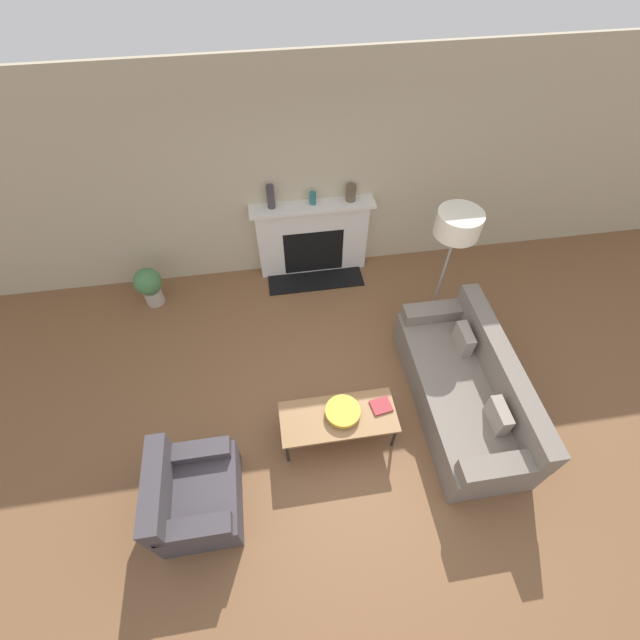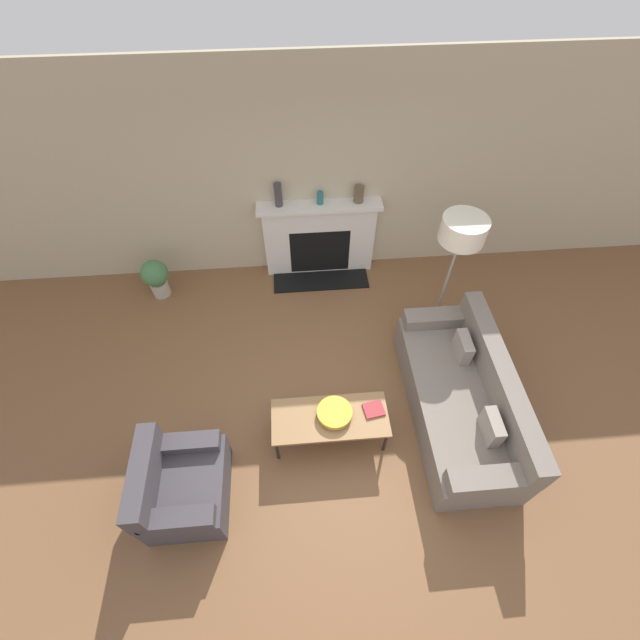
{
  "view_description": "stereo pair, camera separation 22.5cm",
  "coord_description": "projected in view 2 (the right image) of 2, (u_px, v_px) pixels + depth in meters",
  "views": [
    {
      "loc": [
        -0.66,
        -1.96,
        4.49
      ],
      "look_at": [
        -0.17,
        1.28,
        0.45
      ],
      "focal_mm": 24.0,
      "sensor_mm": 36.0,
      "label": 1
    },
    {
      "loc": [
        -0.44,
        -1.98,
        4.49
      ],
      "look_at": [
        -0.17,
        1.28,
        0.45
      ],
      "focal_mm": 24.0,
      "sensor_mm": 36.0,
      "label": 2
    }
  ],
  "objects": [
    {
      "name": "potted_plant",
      "position": [
        156.0,
        276.0,
        5.83
      ],
      "size": [
        0.36,
        0.36,
        0.58
      ],
      "color": "#B2A899",
      "rests_on": "ground_plane"
    },
    {
      "name": "fireplace",
      "position": [
        319.0,
        239.0,
        5.98
      ],
      "size": [
        1.64,
        0.59,
        1.15
      ],
      "color": "silver",
      "rests_on": "ground_plane"
    },
    {
      "name": "armchair_near",
      "position": [
        181.0,
        486.0,
        4.1
      ],
      "size": [
        0.76,
        0.88,
        0.81
      ],
      "rotation": [
        0.0,
        0.0,
        1.57
      ],
      "color": "#423D42",
      "rests_on": "ground_plane"
    },
    {
      "name": "mantel_vase_left",
      "position": [
        278.0,
        195.0,
        5.38
      ],
      "size": [
        0.1,
        0.1,
        0.32
      ],
      "color": "#3D383D",
      "rests_on": "fireplace"
    },
    {
      "name": "bowl",
      "position": [
        335.0,
        413.0,
        4.4
      ],
      "size": [
        0.37,
        0.37,
        0.08
      ],
      "color": "gold",
      "rests_on": "coffee_table"
    },
    {
      "name": "couch",
      "position": [
        462.0,
        398.0,
        4.68
      ],
      "size": [
        0.92,
        2.14,
        0.85
      ],
      "rotation": [
        0.0,
        0.0,
        -1.57
      ],
      "color": "slate",
      "rests_on": "ground_plane"
    },
    {
      "name": "book",
      "position": [
        374.0,
        409.0,
        4.46
      ],
      "size": [
        0.23,
        0.21,
        0.02
      ],
      "rotation": [
        0.0,
        0.0,
        0.16
      ],
      "color": "#9E2D33",
      "rests_on": "coffee_table"
    },
    {
      "name": "wall_back",
      "position": [
        324.0,
        177.0,
        5.38
      ],
      "size": [
        18.0,
        0.06,
        2.9
      ],
      "color": "#BCAD8E",
      "rests_on": "ground_plane"
    },
    {
      "name": "ground_plane",
      "position": [
        345.0,
        433.0,
        4.76
      ],
      "size": [
        18.0,
        18.0,
        0.0
      ],
      "primitive_type": "plane",
      "color": "brown"
    },
    {
      "name": "floor_lamp",
      "position": [
        462.0,
        236.0,
        4.69
      ],
      "size": [
        0.51,
        0.51,
        1.65
      ],
      "color": "gray",
      "rests_on": "ground_plane"
    },
    {
      "name": "mantel_vase_center_left",
      "position": [
        320.0,
        198.0,
        5.47
      ],
      "size": [
        0.09,
        0.09,
        0.17
      ],
      "color": "#28666B",
      "rests_on": "fireplace"
    },
    {
      "name": "coffee_table",
      "position": [
        330.0,
        419.0,
        4.45
      ],
      "size": [
        1.21,
        0.52,
        0.42
      ],
      "color": "olive",
      "rests_on": "ground_plane"
    },
    {
      "name": "mantel_vase_center_right",
      "position": [
        359.0,
        194.0,
        5.47
      ],
      "size": [
        0.13,
        0.13,
        0.22
      ],
      "color": "brown",
      "rests_on": "fireplace"
    }
  ]
}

